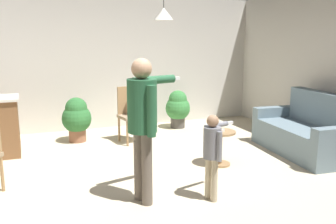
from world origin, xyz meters
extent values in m
plane|color=beige|center=(0.00, 0.00, 0.00)|extent=(7.68, 7.68, 0.00)
cube|color=beige|center=(0.00, 3.20, 1.35)|extent=(6.40, 0.10, 2.70)
cube|color=slate|center=(2.46, 0.24, 0.23)|extent=(0.96, 1.50, 0.45)
cube|color=slate|center=(2.78, 0.22, 0.73)|extent=(0.32, 1.45, 0.55)
cube|color=slate|center=(2.53, 1.05, 0.32)|extent=(0.86, 0.25, 0.63)
cylinder|color=#99754C|center=(2.85, 1.01, 0.03)|extent=(0.05, 0.05, 0.06)
cylinder|color=#99754C|center=(2.07, -0.53, 0.03)|extent=(0.05, 0.05, 0.06)
cylinder|color=#99754C|center=(2.20, 1.07, 0.03)|extent=(0.05, 0.05, 0.06)
cylinder|color=#99754C|center=(0.92, 0.23, 0.51)|extent=(0.44, 0.44, 0.03)
cylinder|color=#99754C|center=(0.92, 0.23, 0.24)|extent=(0.06, 0.06, 0.49)
cylinder|color=#99754C|center=(0.92, 0.23, 0.01)|extent=(0.31, 0.31, 0.03)
cylinder|color=#60564C|center=(-0.54, -0.48, 0.42)|extent=(0.12, 0.12, 0.84)
cylinder|color=#60564C|center=(-0.50, -0.65, 0.42)|extent=(0.12, 0.12, 0.84)
cylinder|color=#265938|center=(-0.52, -0.56, 1.13)|extent=(0.33, 0.33, 0.59)
sphere|color=tan|center=(-0.52, -0.56, 1.54)|extent=(0.23, 0.23, 0.23)
cylinder|color=#265938|center=(-0.30, -0.31, 1.38)|extent=(0.56, 0.22, 0.10)
cube|color=white|center=(0.00, -0.24, 1.38)|extent=(0.13, 0.07, 0.04)
cylinder|color=#265938|center=(-0.48, -0.75, 1.10)|extent=(0.10, 0.10, 0.56)
cylinder|color=tan|center=(0.22, -0.75, 0.26)|extent=(0.08, 0.08, 0.51)
cylinder|color=tan|center=(0.24, -0.86, 0.26)|extent=(0.08, 0.08, 0.51)
cylinder|color=slate|center=(0.23, -0.80, 0.70)|extent=(0.20, 0.20, 0.36)
sphere|color=#9E7556|center=(0.23, -0.80, 0.95)|extent=(0.14, 0.14, 0.14)
cylinder|color=slate|center=(0.36, -0.65, 0.85)|extent=(0.35, 0.15, 0.06)
cube|color=white|center=(0.56, -0.59, 0.85)|extent=(0.13, 0.07, 0.04)
cylinder|color=slate|center=(0.26, -0.92, 0.68)|extent=(0.06, 0.06, 0.34)
cylinder|color=#99754C|center=(-2.05, 0.35, 0.23)|extent=(0.04, 0.04, 0.45)
cylinder|color=#99754C|center=(0.19, 2.09, 0.23)|extent=(0.04, 0.04, 0.45)
cylinder|color=#99754C|center=(-0.17, 2.03, 0.23)|extent=(0.04, 0.04, 0.45)
cylinder|color=#99754C|center=(0.25, 1.73, 0.23)|extent=(0.04, 0.04, 0.45)
cylinder|color=#99754C|center=(-0.11, 1.67, 0.23)|extent=(0.04, 0.04, 0.45)
cube|color=#997F60|center=(0.04, 1.88, 0.47)|extent=(0.48, 0.48, 0.05)
cube|color=#99754C|center=(0.01, 2.07, 0.75)|extent=(0.38, 0.10, 0.50)
cylinder|color=#4C4742|center=(1.24, 2.61, 0.12)|extent=(0.30, 0.30, 0.24)
sphere|color=#387F3D|center=(1.24, 2.61, 0.42)|extent=(0.51, 0.51, 0.51)
sphere|color=#387F3D|center=(1.24, 2.61, 0.60)|extent=(0.39, 0.39, 0.39)
cylinder|color=brown|center=(-0.88, 2.30, 0.12)|extent=(0.31, 0.31, 0.24)
sphere|color=#2D6B33|center=(-0.88, 2.30, 0.43)|extent=(0.53, 0.53, 0.53)
sphere|color=#2D6B33|center=(-0.88, 2.30, 0.61)|extent=(0.40, 0.40, 0.40)
cube|color=white|center=(0.90, 0.21, 0.54)|extent=(0.13, 0.06, 0.04)
cone|color=silver|center=(0.49, 1.45, 2.25)|extent=(0.32, 0.32, 0.20)
camera|label=1|loc=(-1.71, -4.41, 1.88)|focal=39.62mm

